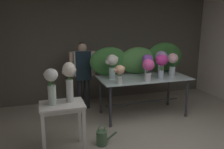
{
  "coord_description": "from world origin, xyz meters",
  "views": [
    {
      "loc": [
        -1.73,
        -2.47,
        1.97
      ],
      "look_at": [
        -0.5,
        1.44,
        1.03
      ],
      "focal_mm": 37.54,
      "sensor_mm": 36.0,
      "label": 1
    }
  ],
  "objects_px": {
    "florist": "(83,69)",
    "vase_violet_snapdragons": "(148,63)",
    "vase_white_roses_tall": "(51,84)",
    "watering_can": "(102,138)",
    "display_table_glass": "(143,83)",
    "vase_peach_hydrangea": "(120,72)",
    "vase_lilac_roses": "(161,59)",
    "vase_fuchsia_tulips": "(148,68)",
    "vase_ivory_lilies": "(112,64)",
    "vase_cream_lisianthus_tall": "(69,79)",
    "vase_blush_freesia": "(173,62)",
    "side_table_white": "(62,111)",
    "vase_magenta_ranunculus": "(162,63)"
  },
  "relations": [
    {
      "from": "display_table_glass",
      "to": "florist",
      "type": "xyz_separation_m",
      "value": [
        -1.13,
        0.75,
        0.22
      ]
    },
    {
      "from": "vase_peach_hydrangea",
      "to": "watering_can",
      "type": "bearing_deg",
      "value": -129.68
    },
    {
      "from": "side_table_white",
      "to": "florist",
      "type": "distance_m",
      "value": 1.82
    },
    {
      "from": "watering_can",
      "to": "vase_peach_hydrangea",
      "type": "bearing_deg",
      "value": 50.32
    },
    {
      "from": "vase_lilac_roses",
      "to": "vase_blush_freesia",
      "type": "bearing_deg",
      "value": -54.95
    },
    {
      "from": "florist",
      "to": "vase_fuchsia_tulips",
      "type": "bearing_deg",
      "value": -46.04
    },
    {
      "from": "vase_white_roses_tall",
      "to": "watering_can",
      "type": "xyz_separation_m",
      "value": [
        0.74,
        -0.02,
        -0.95
      ]
    },
    {
      "from": "florist",
      "to": "vase_ivory_lilies",
      "type": "bearing_deg",
      "value": -57.62
    },
    {
      "from": "vase_white_roses_tall",
      "to": "vase_blush_freesia",
      "type": "bearing_deg",
      "value": 19.23
    },
    {
      "from": "vase_violet_snapdragons",
      "to": "vase_cream_lisianthus_tall",
      "type": "bearing_deg",
      "value": -153.49
    },
    {
      "from": "side_table_white",
      "to": "vase_ivory_lilies",
      "type": "relative_size",
      "value": 1.55
    },
    {
      "from": "vase_magenta_ranunculus",
      "to": "vase_fuchsia_tulips",
      "type": "height_order",
      "value": "vase_magenta_ranunculus"
    },
    {
      "from": "side_table_white",
      "to": "florist",
      "type": "relative_size",
      "value": 0.51
    },
    {
      "from": "vase_blush_freesia",
      "to": "watering_can",
      "type": "xyz_separation_m",
      "value": [
        -1.79,
        -0.9,
        -1.0
      ]
    },
    {
      "from": "vase_peach_hydrangea",
      "to": "side_table_white",
      "type": "bearing_deg",
      "value": -152.08
    },
    {
      "from": "display_table_glass",
      "to": "vase_white_roses_tall",
      "type": "bearing_deg",
      "value": -153.83
    },
    {
      "from": "vase_magenta_ranunculus",
      "to": "watering_can",
      "type": "xyz_separation_m",
      "value": [
        -1.43,
        -0.73,
        -1.03
      ]
    },
    {
      "from": "vase_lilac_roses",
      "to": "vase_blush_freesia",
      "type": "distance_m",
      "value": 0.26
    },
    {
      "from": "vase_ivory_lilies",
      "to": "watering_can",
      "type": "height_order",
      "value": "vase_ivory_lilies"
    },
    {
      "from": "florist",
      "to": "vase_lilac_roses",
      "type": "height_order",
      "value": "florist"
    },
    {
      "from": "vase_peach_hydrangea",
      "to": "vase_violet_snapdragons",
      "type": "xyz_separation_m",
      "value": [
        0.71,
        0.3,
        0.09
      ]
    },
    {
      "from": "vase_cream_lisianthus_tall",
      "to": "vase_violet_snapdragons",
      "type": "bearing_deg",
      "value": 26.51
    },
    {
      "from": "vase_ivory_lilies",
      "to": "vase_lilac_roses",
      "type": "xyz_separation_m",
      "value": [
        1.16,
        0.14,
        0.01
      ]
    },
    {
      "from": "vase_blush_freesia",
      "to": "vase_violet_snapdragons",
      "type": "bearing_deg",
      "value": 179.13
    },
    {
      "from": "florist",
      "to": "vase_blush_freesia",
      "type": "bearing_deg",
      "value": -24.21
    },
    {
      "from": "vase_violet_snapdragons",
      "to": "vase_peach_hydrangea",
      "type": "bearing_deg",
      "value": -156.93
    },
    {
      "from": "vase_blush_freesia",
      "to": "watering_can",
      "type": "relative_size",
      "value": 1.35
    },
    {
      "from": "vase_violet_snapdragons",
      "to": "vase_ivory_lilies",
      "type": "height_order",
      "value": "vase_ivory_lilies"
    },
    {
      "from": "vase_peach_hydrangea",
      "to": "watering_can",
      "type": "relative_size",
      "value": 0.99
    },
    {
      "from": "florist",
      "to": "vase_cream_lisianthus_tall",
      "type": "distance_m",
      "value": 1.72
    },
    {
      "from": "vase_fuchsia_tulips",
      "to": "vase_cream_lisianthus_tall",
      "type": "height_order",
      "value": "vase_cream_lisianthus_tall"
    },
    {
      "from": "vase_magenta_ranunculus",
      "to": "vase_cream_lisianthus_tall",
      "type": "bearing_deg",
      "value": -160.86
    },
    {
      "from": "vase_ivory_lilies",
      "to": "vase_white_roses_tall",
      "type": "xyz_separation_m",
      "value": [
        -1.22,
        -0.96,
        -0.07
      ]
    },
    {
      "from": "vase_lilac_roses",
      "to": "vase_white_roses_tall",
      "type": "relative_size",
      "value": 0.93
    },
    {
      "from": "florist",
      "to": "vase_peach_hydrangea",
      "type": "height_order",
      "value": "florist"
    },
    {
      "from": "vase_peach_hydrangea",
      "to": "vase_violet_snapdragons",
      "type": "relative_size",
      "value": 0.73
    },
    {
      "from": "vase_white_roses_tall",
      "to": "vase_cream_lisianthus_tall",
      "type": "bearing_deg",
      "value": 10.32
    },
    {
      "from": "display_table_glass",
      "to": "vase_peach_hydrangea",
      "type": "bearing_deg",
      "value": -152.23
    },
    {
      "from": "display_table_glass",
      "to": "vase_blush_freesia",
      "type": "xyz_separation_m",
      "value": [
        0.64,
        -0.05,
        0.42
      ]
    },
    {
      "from": "vase_lilac_roses",
      "to": "vase_fuchsia_tulips",
      "type": "bearing_deg",
      "value": -137.21
    },
    {
      "from": "vase_violet_snapdragons",
      "to": "side_table_white",
      "type": "bearing_deg",
      "value": -153.91
    },
    {
      "from": "vase_violet_snapdragons",
      "to": "vase_fuchsia_tulips",
      "type": "bearing_deg",
      "value": -113.37
    },
    {
      "from": "vase_ivory_lilies",
      "to": "vase_fuchsia_tulips",
      "type": "height_order",
      "value": "vase_ivory_lilies"
    },
    {
      "from": "vase_peach_hydrangea",
      "to": "vase_magenta_ranunculus",
      "type": "relative_size",
      "value": 0.72
    },
    {
      "from": "vase_violet_snapdragons",
      "to": "vase_blush_freesia",
      "type": "xyz_separation_m",
      "value": [
        0.58,
        -0.01,
        -0.01
      ]
    },
    {
      "from": "vase_magenta_ranunculus",
      "to": "vase_blush_freesia",
      "type": "xyz_separation_m",
      "value": [
        0.36,
        0.17,
        -0.03
      ]
    },
    {
      "from": "side_table_white",
      "to": "vase_blush_freesia",
      "type": "height_order",
      "value": "vase_blush_freesia"
    },
    {
      "from": "vase_violet_snapdragons",
      "to": "vase_blush_freesia",
      "type": "height_order",
      "value": "vase_violet_snapdragons"
    },
    {
      "from": "florist",
      "to": "vase_violet_snapdragons",
      "type": "relative_size",
      "value": 3.16
    },
    {
      "from": "vase_blush_freesia",
      "to": "vase_white_roses_tall",
      "type": "height_order",
      "value": "vase_white_roses_tall"
    }
  ]
}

